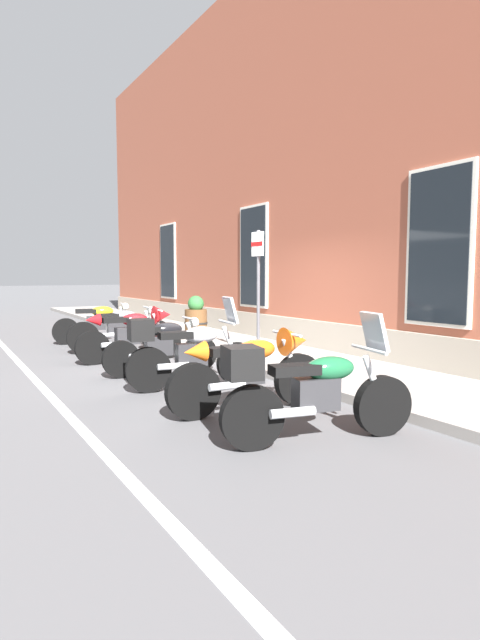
{
  "coord_description": "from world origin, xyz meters",
  "views": [
    {
      "loc": [
        7.87,
        -4.47,
        1.67
      ],
      "look_at": [
        -0.5,
        0.59,
        0.77
      ],
      "focal_mm": 28.21,
      "sensor_mm": 36.0,
      "label": 1
    }
  ],
  "objects_px": {
    "motorcycle_orange_sport": "(254,366)",
    "parking_sign": "(258,275)",
    "motorcycle_black_naked": "(163,346)",
    "motorcycle_silver_touring": "(187,351)",
    "motorcycle_grey_naked": "(121,329)",
    "barrel_planter": "(196,318)",
    "motorcycle_red_sport": "(134,332)",
    "motorcycle_green_touring": "(310,390)",
    "motorcycle_yellow_naked": "(99,323)"
  },
  "relations": [
    {
      "from": "motorcycle_orange_sport",
      "to": "parking_sign",
      "type": "relative_size",
      "value": 0.9
    },
    {
      "from": "motorcycle_black_naked",
      "to": "motorcycle_silver_touring",
      "type": "xyz_separation_m",
      "value": [
        1.21,
        -0.11,
        0.09
      ]
    },
    {
      "from": "motorcycle_grey_naked",
      "to": "barrel_planter",
      "type": "bearing_deg",
      "value": 107.44
    },
    {
      "from": "motorcycle_red_sport",
      "to": "parking_sign",
      "type": "bearing_deg",
      "value": 52.57
    },
    {
      "from": "motorcycle_green_touring",
      "to": "barrel_planter",
      "type": "height_order",
      "value": "motorcycle_green_touring"
    },
    {
      "from": "motorcycle_orange_sport",
      "to": "motorcycle_yellow_naked",
      "type": "bearing_deg",
      "value": 179.43
    },
    {
      "from": "motorcycle_black_naked",
      "to": "parking_sign",
      "type": "xyz_separation_m",
      "value": [
        -0.02,
        1.91,
        1.17
      ]
    },
    {
      "from": "motorcycle_grey_naked",
      "to": "barrel_planter",
      "type": "distance_m",
      "value": 2.22
    },
    {
      "from": "motorcycle_red_sport",
      "to": "motorcycle_black_naked",
      "type": "relative_size",
      "value": 1.05
    },
    {
      "from": "motorcycle_yellow_naked",
      "to": "motorcycle_green_touring",
      "type": "distance_m",
      "value": 8.31
    },
    {
      "from": "motorcycle_silver_touring",
      "to": "motorcycle_yellow_naked",
      "type": "bearing_deg",
      "value": 177.29
    },
    {
      "from": "motorcycle_orange_sport",
      "to": "parking_sign",
      "type": "xyz_separation_m",
      "value": [
        -2.71,
        1.83,
        1.09
      ]
    },
    {
      "from": "motorcycle_black_naked",
      "to": "motorcycle_green_touring",
      "type": "xyz_separation_m",
      "value": [
        3.98,
        -0.1,
        0.07
      ]
    },
    {
      "from": "motorcycle_black_naked",
      "to": "motorcycle_orange_sport",
      "type": "xyz_separation_m",
      "value": [
        2.7,
        0.08,
        0.08
      ]
    },
    {
      "from": "motorcycle_black_naked",
      "to": "barrel_planter",
      "type": "bearing_deg",
      "value": 146.11
    },
    {
      "from": "motorcycle_red_sport",
      "to": "motorcycle_orange_sport",
      "type": "height_order",
      "value": "motorcycle_red_sport"
    },
    {
      "from": "motorcycle_yellow_naked",
      "to": "motorcycle_orange_sport",
      "type": "distance_m",
      "value": 7.02
    },
    {
      "from": "motorcycle_yellow_naked",
      "to": "parking_sign",
      "type": "height_order",
      "value": "parking_sign"
    },
    {
      "from": "motorcycle_yellow_naked",
      "to": "parking_sign",
      "type": "relative_size",
      "value": 0.89
    },
    {
      "from": "motorcycle_orange_sport",
      "to": "motorcycle_black_naked",
      "type": "bearing_deg",
      "value": -178.33
    },
    {
      "from": "motorcycle_grey_naked",
      "to": "motorcycle_silver_touring",
      "type": "distance_m",
      "value": 3.98
    },
    {
      "from": "motorcycle_black_naked",
      "to": "motorcycle_silver_touring",
      "type": "distance_m",
      "value": 1.22
    },
    {
      "from": "motorcycle_red_sport",
      "to": "motorcycle_green_touring",
      "type": "relative_size",
      "value": 1.01
    },
    {
      "from": "motorcycle_orange_sport",
      "to": "motorcycle_green_touring",
      "type": "distance_m",
      "value": 1.29
    },
    {
      "from": "motorcycle_black_naked",
      "to": "motorcycle_red_sport",
      "type": "bearing_deg",
      "value": 179.35
    },
    {
      "from": "motorcycle_grey_naked",
      "to": "motorcycle_red_sport",
      "type": "bearing_deg",
      "value": -7.54
    },
    {
      "from": "motorcycle_silver_touring",
      "to": "motorcycle_black_naked",
      "type": "bearing_deg",
      "value": 174.63
    },
    {
      "from": "motorcycle_silver_touring",
      "to": "motorcycle_green_touring",
      "type": "bearing_deg",
      "value": 0.33
    },
    {
      "from": "motorcycle_green_touring",
      "to": "parking_sign",
      "type": "bearing_deg",
      "value": 153.35
    },
    {
      "from": "motorcycle_yellow_naked",
      "to": "motorcycle_green_touring",
      "type": "height_order",
      "value": "motorcycle_green_touring"
    },
    {
      "from": "parking_sign",
      "to": "motorcycle_orange_sport",
      "type": "bearing_deg",
      "value": -33.97
    },
    {
      "from": "motorcycle_black_naked",
      "to": "motorcycle_silver_touring",
      "type": "height_order",
      "value": "motorcycle_silver_touring"
    },
    {
      "from": "motorcycle_yellow_naked",
      "to": "motorcycle_grey_naked",
      "type": "distance_m",
      "value": 1.57
    },
    {
      "from": "motorcycle_grey_naked",
      "to": "motorcycle_red_sport",
      "type": "relative_size",
      "value": 1.08
    },
    {
      "from": "motorcycle_yellow_naked",
      "to": "motorcycle_grey_naked",
      "type": "xyz_separation_m",
      "value": [
        1.56,
        0.04,
        0.0
      ]
    },
    {
      "from": "motorcycle_yellow_naked",
      "to": "barrel_planter",
      "type": "height_order",
      "value": "barrel_planter"
    },
    {
      "from": "motorcycle_black_naked",
      "to": "barrel_planter",
      "type": "xyz_separation_m",
      "value": [
        -3.43,
        2.3,
        0.1
      ]
    },
    {
      "from": "motorcycle_grey_naked",
      "to": "parking_sign",
      "type": "bearing_deg",
      "value": 32.03
    },
    {
      "from": "motorcycle_silver_touring",
      "to": "motorcycle_green_touring",
      "type": "xyz_separation_m",
      "value": [
        2.77,
        0.02,
        -0.02
      ]
    },
    {
      "from": "motorcycle_green_touring",
      "to": "motorcycle_red_sport",
      "type": "bearing_deg",
      "value": 178.8
    },
    {
      "from": "motorcycle_green_touring",
      "to": "motorcycle_silver_touring",
      "type": "bearing_deg",
      "value": -179.67
    },
    {
      "from": "motorcycle_silver_touring",
      "to": "parking_sign",
      "type": "bearing_deg",
      "value": 121.2
    },
    {
      "from": "motorcycle_red_sport",
      "to": "motorcycle_orange_sport",
      "type": "relative_size",
      "value": 0.98
    },
    {
      "from": "motorcycle_silver_touring",
      "to": "barrel_planter",
      "type": "height_order",
      "value": "motorcycle_silver_touring"
    },
    {
      "from": "motorcycle_black_naked",
      "to": "motorcycle_green_touring",
      "type": "distance_m",
      "value": 3.98
    },
    {
      "from": "motorcycle_black_naked",
      "to": "motorcycle_yellow_naked",
      "type": "bearing_deg",
      "value": 178.04
    },
    {
      "from": "motorcycle_green_touring",
      "to": "parking_sign",
      "type": "distance_m",
      "value": 4.6
    },
    {
      "from": "motorcycle_red_sport",
      "to": "motorcycle_orange_sport",
      "type": "bearing_deg",
      "value": 0.86
    },
    {
      "from": "barrel_planter",
      "to": "motorcycle_silver_touring",
      "type": "bearing_deg",
      "value": -27.53
    },
    {
      "from": "parking_sign",
      "to": "motorcycle_red_sport",
      "type": "bearing_deg",
      "value": -127.43
    }
  ]
}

